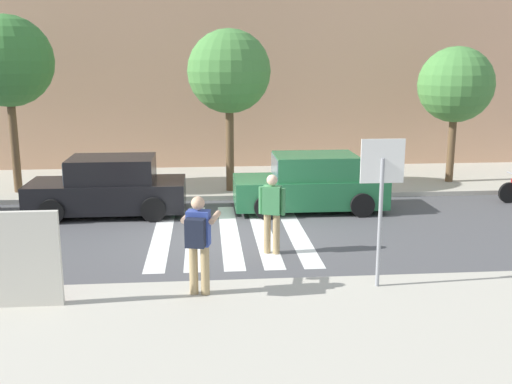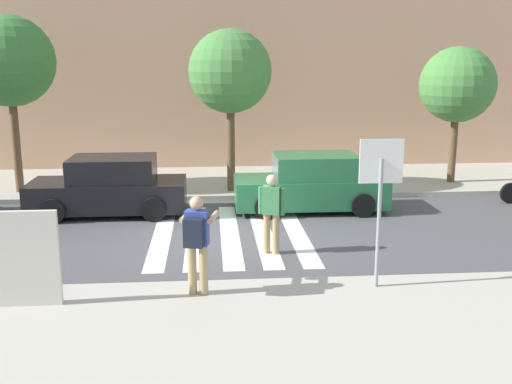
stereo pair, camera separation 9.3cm
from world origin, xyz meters
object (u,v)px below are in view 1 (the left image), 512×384
object	(u,v)px
parked_car_black	(109,188)
advertising_board	(26,259)
pedestrian_crossing	(272,209)
street_tree_east	(456,85)
photographer_with_backpack	(198,237)
stop_sign	(382,180)
street_tree_center	(229,72)
parked_car_green	(311,184)
street_tree_west	(7,62)

from	to	relation	value
parked_car_black	advertising_board	distance (m)	6.39
pedestrian_crossing	street_tree_east	xyz separation A→B (m)	(6.57, 6.40, 2.28)
street_tree_east	advertising_board	xyz separation A→B (m)	(-10.87, -9.13, -2.32)
photographer_with_backpack	pedestrian_crossing	distance (m)	2.94
stop_sign	street_tree_center	distance (m)	8.51
stop_sign	parked_car_black	world-z (taller)	stop_sign
parked_car_green	advertising_board	distance (m)	8.61
pedestrian_crossing	parked_car_black	xyz separation A→B (m)	(-3.96, 3.64, -0.25)
photographer_with_backpack	advertising_board	distance (m)	2.79
photographer_with_backpack	street_tree_west	world-z (taller)	street_tree_west
stop_sign	street_tree_west	distance (m)	12.21
stop_sign	advertising_board	world-z (taller)	stop_sign
parked_car_green	street_tree_center	bearing A→B (deg)	136.19
street_tree_west	street_tree_center	bearing A→B (deg)	-3.08
street_tree_west	street_tree_east	world-z (taller)	street_tree_west
parked_car_black	advertising_board	bearing A→B (deg)	-93.06
pedestrian_crossing	photographer_with_backpack	bearing A→B (deg)	-121.46
street_tree_center	advertising_board	size ratio (longest dim) A/B	3.01
street_tree_west	advertising_board	xyz separation A→B (m)	(2.73, -8.76, -3.05)
photographer_with_backpack	stop_sign	bearing A→B (deg)	2.48
photographer_with_backpack	street_tree_center	xyz separation A→B (m)	(0.89, 8.18, 2.53)
photographer_with_backpack	parked_car_black	bearing A→B (deg)	111.57
pedestrian_crossing	parked_car_black	bearing A→B (deg)	137.38
street_tree_center	street_tree_west	bearing A→B (deg)	176.92
parked_car_black	street_tree_center	size ratio (longest dim) A/B	0.85
street_tree_center	street_tree_east	distance (m)	7.26
pedestrian_crossing	parked_car_green	distance (m)	3.94
stop_sign	pedestrian_crossing	xyz separation A→B (m)	(-1.63, 2.36, -1.09)
parked_car_black	parked_car_green	bearing A→B (deg)	0.00
advertising_board	stop_sign	bearing A→B (deg)	3.56
stop_sign	photographer_with_backpack	distance (m)	3.28
pedestrian_crossing	parked_car_green	bearing A→B (deg)	67.87
parked_car_green	street_tree_west	world-z (taller)	street_tree_west
pedestrian_crossing	street_tree_west	size ratio (longest dim) A/B	0.33
street_tree_center	street_tree_east	world-z (taller)	street_tree_center
advertising_board	street_tree_east	bearing A→B (deg)	40.04
photographer_with_backpack	parked_car_black	size ratio (longest dim) A/B	0.42
stop_sign	photographer_with_backpack	xyz separation A→B (m)	(-3.16, -0.14, -0.89)
parked_car_black	street_tree_center	bearing A→B (deg)	31.49
street_tree_west	pedestrian_crossing	bearing A→B (deg)	-40.57
parked_car_black	pedestrian_crossing	bearing A→B (deg)	-42.62
photographer_with_backpack	pedestrian_crossing	xyz separation A→B (m)	(1.53, 2.50, -0.19)
pedestrian_crossing	advertising_board	world-z (taller)	advertising_board
photographer_with_backpack	parked_car_green	bearing A→B (deg)	63.89
street_tree_east	parked_car_green	bearing A→B (deg)	-151.55
photographer_with_backpack	parked_car_black	xyz separation A→B (m)	(-2.43, 6.14, -0.44)
pedestrian_crossing	street_tree_west	xyz separation A→B (m)	(-7.03, 6.02, 3.02)
street_tree_west	street_tree_center	distance (m)	6.41
stop_sign	street_tree_east	world-z (taller)	street_tree_east
stop_sign	street_tree_west	size ratio (longest dim) A/B	0.51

